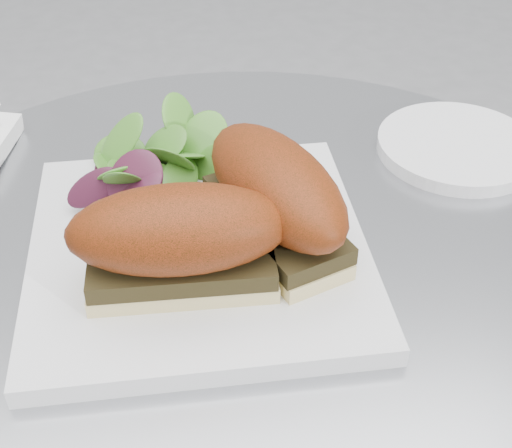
# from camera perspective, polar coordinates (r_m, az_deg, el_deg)

# --- Properties ---
(plate) EXTENTS (0.27, 0.27, 0.02)m
(plate) POSITION_cam_1_polar(r_m,az_deg,el_deg) (0.55, -4.60, -2.08)
(plate) COLOR white
(plate) RESTS_ON table
(sandwich_left) EXTENTS (0.16, 0.08, 0.08)m
(sandwich_left) POSITION_cam_1_polar(r_m,az_deg,el_deg) (0.49, -6.12, -1.22)
(sandwich_left) COLOR beige
(sandwich_left) RESTS_ON plate
(sandwich_right) EXTENTS (0.12, 0.17, 0.08)m
(sandwich_right) POSITION_cam_1_polar(r_m,az_deg,el_deg) (0.52, 1.60, 2.41)
(sandwich_right) COLOR beige
(sandwich_right) RESTS_ON plate
(salad) EXTENTS (0.12, 0.12, 0.05)m
(salad) POSITION_cam_1_polar(r_m,az_deg,el_deg) (0.59, -8.04, 4.81)
(salad) COLOR #54922F
(salad) RESTS_ON plate
(saucer) EXTENTS (0.15, 0.15, 0.01)m
(saucer) POSITION_cam_1_polar(r_m,az_deg,el_deg) (0.70, 15.80, 6.00)
(saucer) COLOR white
(saucer) RESTS_ON table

